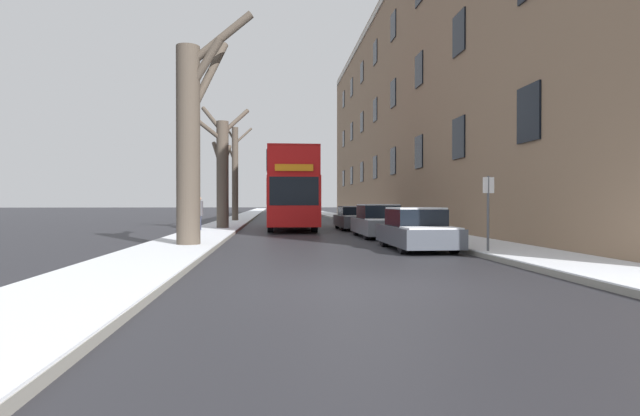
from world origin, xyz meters
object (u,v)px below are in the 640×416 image
pedestrian_left_sidewalk (199,213)px  double_decker_bus (291,186)px  bare_tree_left_2 (235,172)px  parked_car_1 (378,222)px  parked_car_0 (416,230)px  parked_car_2 (355,218)px  bare_tree_left_0 (191,136)px  bare_tree_left_1 (222,169)px  street_sign_post (488,210)px

pedestrian_left_sidewalk → double_decker_bus: bearing=-70.4°
bare_tree_left_2 → parked_car_1: size_ratio=1.75×
double_decker_bus → parked_car_0: (3.57, -12.88, -1.80)m
parked_car_0 → parked_car_2: 12.14m
bare_tree_left_0 → bare_tree_left_1: bearing=90.6°
pedestrian_left_sidewalk → parked_car_0: bearing=-156.5°
bare_tree_left_2 → double_decker_bus: bearing=-69.1°
double_decker_bus → bare_tree_left_1: bearing=-163.4°
bare_tree_left_1 → bare_tree_left_2: bearing=90.9°
bare_tree_left_1 → bare_tree_left_2: 11.36m
parked_car_1 → bare_tree_left_2: bearing=113.3°
street_sign_post → double_decker_bus: bearing=108.1°
bare_tree_left_2 → parked_car_0: (7.48, -23.11, -3.27)m
pedestrian_left_sidewalk → street_sign_post: street_sign_post is taller
double_decker_bus → parked_car_0: size_ratio=2.42×
bare_tree_left_1 → double_decker_bus: (3.72, 1.11, -0.92)m
bare_tree_left_0 → pedestrian_left_sidewalk: bearing=96.7°
bare_tree_left_1 → parked_car_0: bearing=-58.2°
parked_car_1 → pedestrian_left_sidewalk: (-8.18, 3.63, 0.34)m
double_decker_bus → bare_tree_left_0: bearing=-106.8°
bare_tree_left_1 → pedestrian_left_sidewalk: bearing=-110.5°
bare_tree_left_2 → parked_car_0: 24.51m
bare_tree_left_0 → street_sign_post: (8.56, -3.13, -2.36)m
pedestrian_left_sidewalk → street_sign_post: size_ratio=0.82×
double_decker_bus → parked_car_0: 13.48m
double_decker_bus → street_sign_post: size_ratio=4.51×
bare_tree_left_2 → double_decker_bus: size_ratio=0.77×
parked_car_2 → pedestrian_left_sidewalk: size_ratio=2.50×
parked_car_0 → parked_car_1: parked_car_1 is taller
bare_tree_left_2 → street_sign_post: (8.86, -25.36, -2.61)m
double_decker_bus → pedestrian_left_sidewalk: double_decker_bus is taller
bare_tree_left_0 → parked_car_0: (7.18, -0.89, -3.03)m
bare_tree_left_1 → double_decker_bus: bearing=16.6°
parked_car_1 → pedestrian_left_sidewalk: size_ratio=2.44×
parked_car_0 → parked_car_1: (0.00, 5.75, 0.04)m
bare_tree_left_2 → double_decker_bus: bare_tree_left_2 is taller
double_decker_bus → pedestrian_left_sidewalk: bearing=-142.8°
parked_car_0 → bare_tree_left_0: bearing=173.0°
parked_car_2 → street_sign_post: 14.47m
parked_car_1 → parked_car_2: size_ratio=0.98×
pedestrian_left_sidewalk → bare_tree_left_1: bearing=-38.0°
bare_tree_left_1 → bare_tree_left_2: bare_tree_left_2 is taller
bare_tree_left_2 → bare_tree_left_0: bearing=-89.2°
double_decker_bus → street_sign_post: bearing=-71.9°
parked_car_0 → double_decker_bus: bearing=105.5°
bare_tree_left_0 → bare_tree_left_2: size_ratio=0.99×
bare_tree_left_0 → parked_car_2: size_ratio=1.69×
parked_car_0 → bare_tree_left_1: bearing=121.8°
parked_car_1 → parked_car_0: bearing=-90.0°
bare_tree_left_1 → parked_car_1: (7.29, -6.01, -2.68)m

